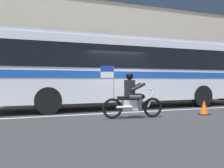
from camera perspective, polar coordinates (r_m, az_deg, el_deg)
The scene contains 7 objects.
ground_plane at distance 11.06m, azimuth 1.47°, elevation -5.89°, with size 60.00×60.00×0.00m, color #2B2B2D.
sidewalk_curb at distance 15.84m, azimuth -5.97°, elevation -3.60°, with size 28.00×3.80×0.15m, color gray.
lane_center_stripe at distance 10.52m, azimuth 2.79°, elevation -6.22°, with size 26.60×0.14×0.01m, color silver.
office_building_facade at distance 18.47m, azimuth -8.03°, elevation 13.69°, with size 28.00×0.89×10.81m.
transit_bus at distance 12.49m, azimuth 3.33°, elevation 3.53°, with size 12.60×2.71×3.22m.
motorcycle_with_rider at distance 8.97m, azimuth 4.42°, elevation -3.18°, with size 2.18×0.68×1.78m.
traffic_cone at distance 10.45m, azimuth 19.42°, elevation -4.91°, with size 0.36×0.36×0.55m.
Camera 1 is at (-4.41, -10.06, 1.29)m, focal length 41.97 mm.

